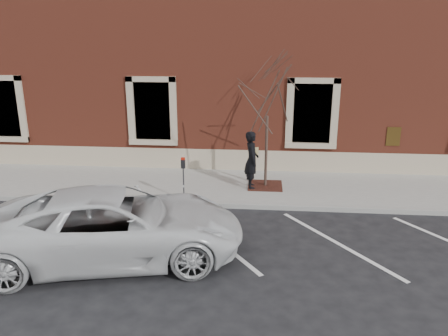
# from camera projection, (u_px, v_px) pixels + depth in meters

# --- Properties ---
(ground) EXTENTS (120.00, 120.00, 0.00)m
(ground) POSITION_uv_depth(u_px,v_px,m) (222.00, 207.00, 13.70)
(ground) COLOR #28282B
(ground) RESTS_ON ground
(sidewalk_near) EXTENTS (40.00, 3.50, 0.15)m
(sidewalk_near) POSITION_uv_depth(u_px,v_px,m) (227.00, 186.00, 15.34)
(sidewalk_near) COLOR #ACA9A2
(sidewalk_near) RESTS_ON ground
(curb_near) EXTENTS (40.00, 0.12, 0.15)m
(curb_near) POSITION_uv_depth(u_px,v_px,m) (222.00, 205.00, 13.63)
(curb_near) COLOR #9E9E99
(curb_near) RESTS_ON ground
(parking_stripes) EXTENTS (28.00, 4.40, 0.01)m
(parking_stripes) POSITION_uv_depth(u_px,v_px,m) (215.00, 238.00, 11.60)
(parking_stripes) COLOR silver
(parking_stripes) RESTS_ON ground
(building_civic) EXTENTS (40.00, 8.62, 8.00)m
(building_civic) POSITION_uv_depth(u_px,v_px,m) (238.00, 62.00, 19.90)
(building_civic) COLOR brown
(building_civic) RESTS_ON ground
(man) EXTENTS (0.58, 0.78, 1.97)m
(man) POSITION_uv_depth(u_px,v_px,m) (252.00, 160.00, 14.72)
(man) COLOR black
(man) RESTS_ON sidewalk_near
(parking_meter) EXTENTS (0.13, 0.10, 1.40)m
(parking_meter) POSITION_uv_depth(u_px,v_px,m) (183.00, 171.00, 13.59)
(parking_meter) COLOR #595B60
(parking_meter) RESTS_ON sidewalk_near
(tree_grate) EXTENTS (1.17, 1.17, 0.03)m
(tree_grate) POSITION_uv_depth(u_px,v_px,m) (265.00, 185.00, 15.15)
(tree_grate) COLOR #471E17
(tree_grate) RESTS_ON sidewalk_near
(sapling) EXTENTS (2.68, 2.68, 4.47)m
(sapling) POSITION_uv_depth(u_px,v_px,m) (268.00, 96.00, 14.24)
(sapling) COLOR #45312A
(sapling) RESTS_ON sidewalk_near
(white_truck) EXTENTS (6.55, 4.06, 1.69)m
(white_truck) POSITION_uv_depth(u_px,v_px,m) (115.00, 225.00, 10.38)
(white_truck) COLOR silver
(white_truck) RESTS_ON ground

